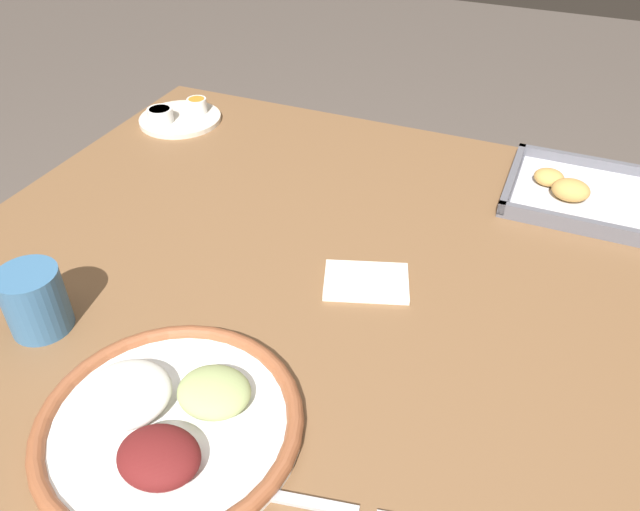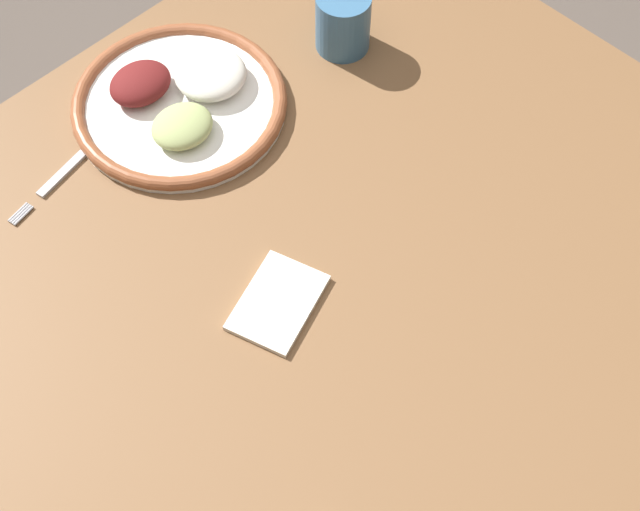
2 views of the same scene
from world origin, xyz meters
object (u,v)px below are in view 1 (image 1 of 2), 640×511
at_px(dinner_plate, 167,421).
at_px(drinking_cup, 35,301).
at_px(fork, 303,502).
at_px(baking_tray, 614,201).
at_px(napkin, 365,283).
at_px(saucer_plate, 179,116).

xyz_separation_m(dinner_plate, drinking_cup, (-0.25, 0.08, 0.03)).
relative_size(dinner_plate, fork, 1.54).
height_order(baking_tray, drinking_cup, drinking_cup).
relative_size(drinking_cup, napkin, 0.64).
bearing_deg(dinner_plate, fork, -7.76).
distance_m(fork, saucer_plate, 0.92).
relative_size(saucer_plate, drinking_cup, 1.89).
distance_m(dinner_plate, drinking_cup, 0.26).
xyz_separation_m(drinking_cup, napkin, (0.37, 0.25, -0.04)).
distance_m(dinner_plate, napkin, 0.34).
height_order(saucer_plate, drinking_cup, drinking_cup).
relative_size(fork, napkin, 1.38).
height_order(drinking_cup, napkin, drinking_cup).
bearing_deg(baking_tray, napkin, -131.52).
relative_size(baking_tray, napkin, 2.64).
bearing_deg(napkin, baking_tray, 48.48).
bearing_deg(dinner_plate, baking_tray, 57.14).
relative_size(dinner_plate, saucer_plate, 1.77).
distance_m(baking_tray, drinking_cup, 0.92).
bearing_deg(napkin, fork, -80.91).
distance_m(dinner_plate, baking_tray, 0.82).
relative_size(dinner_plate, napkin, 2.13).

